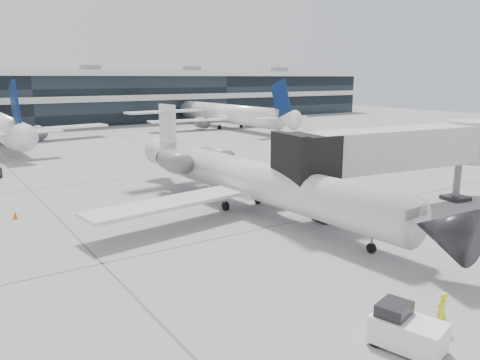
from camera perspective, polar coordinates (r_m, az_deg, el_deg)
ground at (r=30.45m, az=1.85°, el=-6.14°), size 220.00×220.00×0.00m
terminal at (r=106.89m, az=-24.95°, el=8.75°), size 170.00×22.00×10.00m
bg_jet_center at (r=79.54m, az=-27.16°, el=4.04°), size 32.00×40.00×9.60m
bg_jet_right at (r=92.92m, az=-1.83°, el=6.41°), size 32.00×40.00×9.60m
regional_jet at (r=34.25m, az=1.46°, el=0.25°), size 25.13×31.37×7.24m
jet_bridge at (r=36.75m, az=20.04°, el=3.70°), size 19.64×6.22×6.30m
ramp_worker at (r=20.47m, az=23.32°, el=-14.43°), size 0.59×0.40×1.57m
baggage_tug at (r=18.80m, az=19.55°, el=-16.82°), size 2.09×2.82×1.60m
traffic_cone at (r=36.33m, az=-25.72°, el=-3.88°), size 0.43×0.43×0.55m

